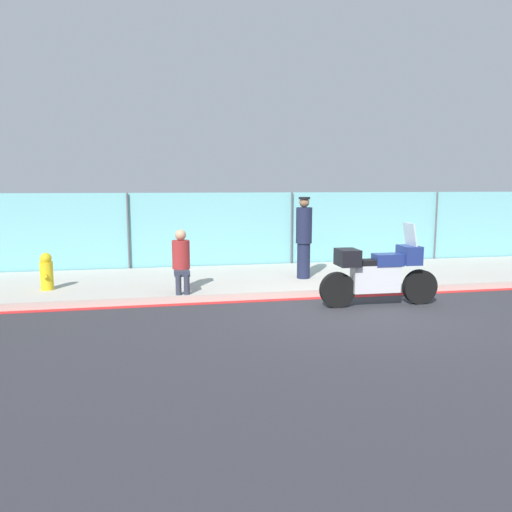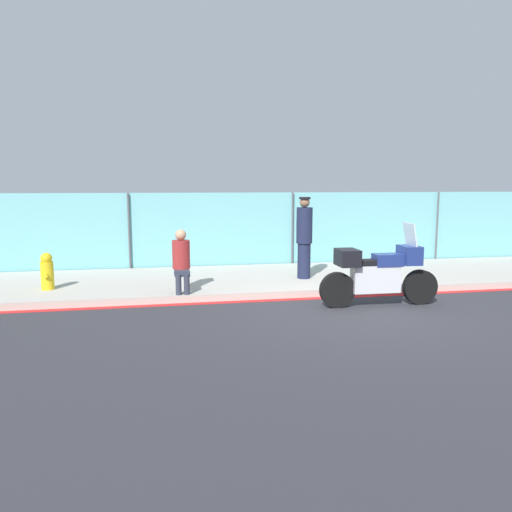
% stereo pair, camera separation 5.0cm
% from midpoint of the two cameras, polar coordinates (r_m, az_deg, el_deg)
% --- Properties ---
extents(ground_plane, '(120.00, 120.00, 0.00)m').
position_cam_midpoint_polar(ground_plane, '(9.02, 11.73, -6.18)').
color(ground_plane, '#2D2D33').
extents(sidewalk, '(30.95, 3.40, 0.14)m').
position_cam_midpoint_polar(sidewalk, '(11.66, 6.15, -2.44)').
color(sidewalk, '#ADA89E').
rests_on(sidewalk, ground_plane).
extents(curb_paint_stripe, '(30.95, 0.18, 0.01)m').
position_cam_midpoint_polar(curb_paint_stripe, '(10.02, 9.23, -4.65)').
color(curb_paint_stripe, red).
rests_on(curb_paint_stripe, ground_plane).
extents(storefront_fence, '(29.40, 0.17, 2.01)m').
position_cam_midpoint_polar(storefront_fence, '(13.23, 3.87, 2.92)').
color(storefront_fence, '#6BB2B7').
rests_on(storefront_fence, ground_plane).
extents(motorcycle, '(2.25, 0.53, 1.52)m').
position_cam_midpoint_polar(motorcycle, '(9.36, 13.67, -1.85)').
color(motorcycle, black).
rests_on(motorcycle, ground_plane).
extents(officer_standing, '(0.35, 0.35, 1.80)m').
position_cam_midpoint_polar(officer_standing, '(11.04, 5.36, 2.21)').
color(officer_standing, '#191E38').
rests_on(officer_standing, sidewalk).
extents(person_seated_on_curb, '(0.34, 0.62, 1.21)m').
position_cam_midpoint_polar(person_seated_on_curb, '(9.76, -8.69, -0.18)').
color(person_seated_on_curb, '#2D3342').
rests_on(person_seated_on_curb, sidewalk).
extents(fire_hydrant, '(0.25, 0.31, 0.74)m').
position_cam_midpoint_polar(fire_hydrant, '(10.68, -22.95, -1.66)').
color(fire_hydrant, gold).
rests_on(fire_hydrant, sidewalk).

